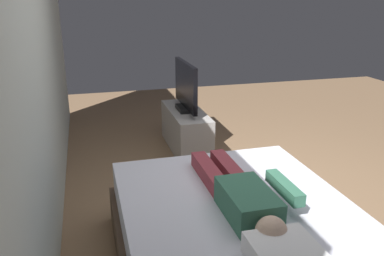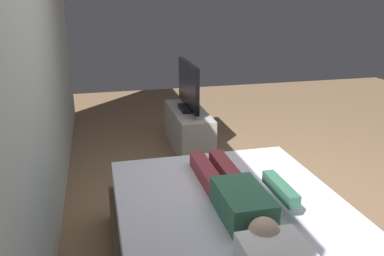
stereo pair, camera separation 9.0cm
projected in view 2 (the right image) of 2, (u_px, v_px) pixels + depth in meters
name	position (u px, v px, depth m)	size (l,w,h in m)	color
ground_plane	(260.00, 215.00, 3.51)	(10.00, 10.00, 0.00)	#8C6B4C
back_wall	(37.00, 57.00, 3.04)	(6.40, 0.10, 2.80)	silver
bed	(235.00, 245.00, 2.66)	(1.96, 1.58, 0.54)	brown
person	(238.00, 195.00, 2.58)	(1.26, 0.46, 0.18)	#387056
remote	(284.00, 187.00, 2.83)	(0.15, 0.04, 0.02)	black
tv_stand	(188.00, 129.00, 4.94)	(1.10, 0.40, 0.50)	#B7B2AD
tv	(188.00, 87.00, 4.77)	(0.88, 0.20, 0.59)	black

